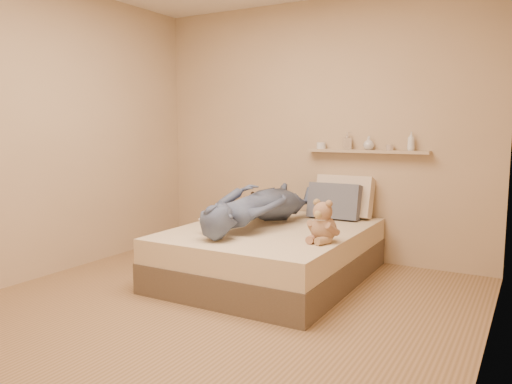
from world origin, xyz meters
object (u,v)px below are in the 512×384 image
Objects in this scene: dark_plush at (256,206)px; person at (258,205)px; teddy_bear at (323,224)px; pillow_grey at (334,201)px; wall_shelf at (366,151)px; game_console at (207,218)px; pillow_cream at (344,197)px; bed at (272,253)px.

person is (0.25, -0.41, 0.08)m from dark_plush.
pillow_grey is at bearing 105.88° from teddy_bear.
dark_plush is 1.20m from wall_shelf.
person is (-0.75, 0.31, 0.05)m from teddy_bear.
game_console is 0.94m from dark_plush.
teddy_bear is at bearing -35.62° from dark_plush.
pillow_cream is (-0.23, 1.12, 0.06)m from teddy_bear.
wall_shelf reaches higher than bed.
wall_shelf reaches higher than person.
teddy_bear is at bearing -74.12° from pillow_grey.
bed is 3.80× the size of pillow_grey.
bed is 1.00m from pillow_cream.
dark_plush is 0.45× the size of pillow_cream.
wall_shelf is at bearing 58.30° from game_console.
dark_plush is at bearing 144.38° from teddy_bear.
game_console is at bearing -117.37° from pillow_cream.
teddy_bear is at bearing -87.68° from wall_shelf.
pillow_cream is 0.34× the size of person.
teddy_bear reaches higher than bed.
wall_shelf is at bearing 43.43° from pillow_grey.
person is at bearing -58.40° from dark_plush.
pillow_grey reaches higher than game_console.
dark_plush is at bearing 133.53° from bed.
pillow_cream is at bearing -156.70° from wall_shelf.
person is at bearing -124.70° from pillow_grey.
teddy_bear is at bearing -26.18° from bed.
bed is 0.67m from dark_plush.
person is at bearing 71.17° from game_console.
wall_shelf is (0.55, 0.91, 0.88)m from bed.
game_console is 0.31× the size of pillow_cream.
pillow_cream is at bearing 62.63° from game_console.
game_console is 1.75m from wall_shelf.
teddy_bear is at bearing 13.43° from game_console.
game_console is 0.14× the size of wall_shelf.
person reaches higher than dark_plush.
wall_shelf is (0.95, 0.49, 0.54)m from dark_plush.
pillow_grey is at bearing 61.72° from game_console.
pillow_cream reaches higher than dark_plush.
bed is 1.19× the size of person.
dark_plush is 0.49m from person.
pillow_cream is 0.46× the size of wall_shelf.
dark_plush reaches higher than bed.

